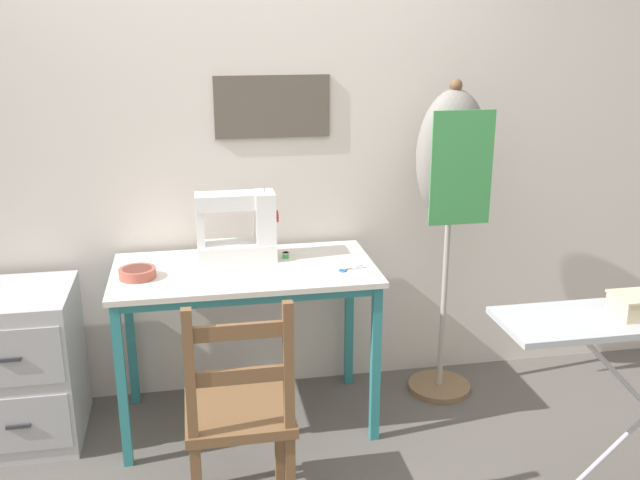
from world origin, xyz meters
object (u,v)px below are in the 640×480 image
at_px(fabric_bowl, 137,273).
at_px(scissors, 348,269).
at_px(thread_spool_near_machine, 286,255).
at_px(storage_box, 640,305).
at_px(wooden_chair, 239,415).
at_px(sewing_machine, 241,228).
at_px(dress_form, 451,171).
at_px(filing_cabinet, 26,366).

bearing_deg(fabric_bowl, scissors, -4.35).
relative_size(thread_spool_near_machine, storage_box, 0.18).
distance_m(scissors, wooden_chair, 0.85).
xyz_separation_m(sewing_machine, thread_spool_near_machine, (0.20, -0.03, -0.13)).
distance_m(fabric_bowl, scissors, 0.92).
relative_size(fabric_bowl, scissors, 1.19).
height_order(fabric_bowl, scissors, fabric_bowl).
distance_m(wooden_chair, dress_form, 1.52).
xyz_separation_m(filing_cabinet, storage_box, (2.36, -0.94, 0.50)).
xyz_separation_m(sewing_machine, fabric_bowl, (-0.47, -0.17, -0.13)).
xyz_separation_m(fabric_bowl, storage_box, (1.83, -0.85, 0.06)).
bearing_deg(wooden_chair, sewing_machine, 83.93).
distance_m(fabric_bowl, thread_spool_near_machine, 0.68).
bearing_deg(filing_cabinet, storage_box, -21.72).
height_order(sewing_machine, wooden_chair, sewing_machine).
bearing_deg(filing_cabinet, wooden_chair, -39.08).
relative_size(wooden_chair, storage_box, 4.67).
relative_size(sewing_machine, dress_form, 0.24).
height_order(filing_cabinet, dress_form, dress_form).
bearing_deg(storage_box, scissors, 139.71).
bearing_deg(fabric_bowl, dress_form, 5.92).
xyz_separation_m(sewing_machine, storage_box, (1.37, -1.01, -0.07)).
relative_size(filing_cabinet, dress_form, 0.45).
distance_m(thread_spool_near_machine, wooden_chair, 0.90).
bearing_deg(filing_cabinet, scissors, -6.52).
xyz_separation_m(thread_spool_near_machine, wooden_chair, (-0.29, -0.78, -0.35)).
bearing_deg(sewing_machine, storage_box, -36.53).
height_order(thread_spool_near_machine, storage_box, storage_box).
bearing_deg(scissors, wooden_chair, -133.30).
bearing_deg(dress_form, storage_box, -69.77).
distance_m(thread_spool_near_machine, storage_box, 1.53).
distance_m(sewing_machine, scissors, 0.53).
relative_size(thread_spool_near_machine, filing_cabinet, 0.05).
height_order(fabric_bowl, dress_form, dress_form).
bearing_deg(fabric_bowl, sewing_machine, 19.81).
bearing_deg(scissors, sewing_machine, 152.32).
bearing_deg(sewing_machine, dress_form, -0.90).
relative_size(fabric_bowl, storage_box, 0.79).
bearing_deg(storage_box, sewing_machine, 143.47).
xyz_separation_m(scissors, dress_form, (0.55, 0.22, 0.38)).
xyz_separation_m(fabric_bowl, wooden_chair, (0.38, -0.64, -0.36)).
bearing_deg(wooden_chair, thread_spool_near_machine, 69.80).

